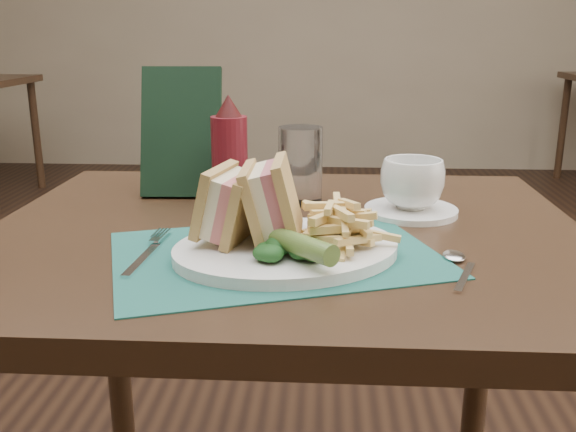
% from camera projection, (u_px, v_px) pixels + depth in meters
% --- Properties ---
extents(wall_back, '(6.00, 0.00, 6.00)m').
position_uv_depth(wall_back, '(318.00, 167.00, 5.01)').
color(wall_back, gray).
rests_on(wall_back, ground).
extents(placemat, '(0.49, 0.42, 0.00)m').
position_uv_depth(placemat, '(275.00, 254.00, 0.85)').
color(placemat, '#1B574D').
rests_on(placemat, table_main).
extents(plate, '(0.37, 0.33, 0.01)m').
position_uv_depth(plate, '(287.00, 250.00, 0.84)').
color(plate, white).
rests_on(plate, placemat).
extents(sandwich_half_a, '(0.10, 0.11, 0.10)m').
position_uv_depth(sandwich_half_a, '(214.00, 203.00, 0.85)').
color(sandwich_half_a, tan).
rests_on(sandwich_half_a, plate).
extents(sandwich_half_b, '(0.08, 0.11, 0.11)m').
position_uv_depth(sandwich_half_b, '(256.00, 200.00, 0.84)').
color(sandwich_half_b, tan).
rests_on(sandwich_half_b, plate).
extents(kale_garnish, '(0.11, 0.08, 0.03)m').
position_uv_depth(kale_garnish, '(293.00, 249.00, 0.78)').
color(kale_garnish, '#153B17').
rests_on(kale_garnish, plate).
extents(pickle_spear, '(0.10, 0.11, 0.03)m').
position_uv_depth(pickle_spear, '(299.00, 244.00, 0.77)').
color(pickle_spear, '#486727').
rests_on(pickle_spear, plate).
extents(fries_pile, '(0.18, 0.20, 0.06)m').
position_uv_depth(fries_pile, '(339.00, 220.00, 0.84)').
color(fries_pile, '#E4C272').
rests_on(fries_pile, plate).
extents(fork, '(0.04, 0.17, 0.01)m').
position_uv_depth(fork, '(148.00, 249.00, 0.85)').
color(fork, silver).
rests_on(fork, placemat).
extents(spoon, '(0.09, 0.15, 0.01)m').
position_uv_depth(spoon, '(461.00, 267.00, 0.79)').
color(spoon, silver).
rests_on(spoon, table_main).
extents(saucer, '(0.18, 0.18, 0.01)m').
position_uv_depth(saucer, '(411.00, 211.00, 1.04)').
color(saucer, white).
rests_on(saucer, table_main).
extents(coffee_cup, '(0.14, 0.14, 0.08)m').
position_uv_depth(coffee_cup, '(412.00, 184.00, 1.03)').
color(coffee_cup, white).
rests_on(coffee_cup, saucer).
extents(drinking_glass, '(0.08, 0.08, 0.13)m').
position_uv_depth(drinking_glass, '(300.00, 165.00, 1.09)').
color(drinking_glass, white).
rests_on(drinking_glass, table_main).
extents(ketchup_bottle, '(0.07, 0.07, 0.19)m').
position_uv_depth(ketchup_bottle, '(230.00, 151.00, 1.07)').
color(ketchup_bottle, '#5B0F18').
rests_on(ketchup_bottle, table_main).
extents(check_presenter, '(0.14, 0.09, 0.22)m').
position_uv_depth(check_presenter, '(181.00, 132.00, 1.14)').
color(check_presenter, black).
rests_on(check_presenter, table_main).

